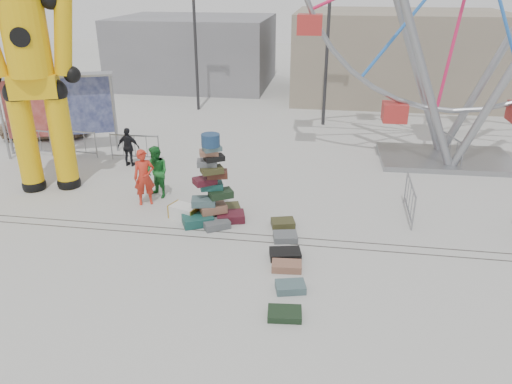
% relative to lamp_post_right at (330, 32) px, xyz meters
% --- Properties ---
extents(ground, '(90.00, 90.00, 0.00)m').
position_rel_lamp_post_right_xyz_m(ground, '(-3.09, -13.00, -4.48)').
color(ground, '#9E9E99').
rests_on(ground, ground).
extents(track_line_near, '(40.00, 0.04, 0.01)m').
position_rel_lamp_post_right_xyz_m(track_line_near, '(-3.09, -12.40, -4.48)').
color(track_line_near, '#47443F').
rests_on(track_line_near, ground).
extents(track_line_far, '(40.00, 0.04, 0.01)m').
position_rel_lamp_post_right_xyz_m(track_line_far, '(-3.09, -12.00, -4.48)').
color(track_line_far, '#47443F').
rests_on(track_line_far, ground).
extents(building_right, '(12.00, 8.00, 5.00)m').
position_rel_lamp_post_right_xyz_m(building_right, '(3.91, 7.00, -1.98)').
color(building_right, gray).
rests_on(building_right, ground).
extents(building_left, '(10.00, 8.00, 4.40)m').
position_rel_lamp_post_right_xyz_m(building_left, '(-9.09, 9.00, -2.28)').
color(building_left, gray).
rests_on(building_left, ground).
extents(lamp_post_right, '(1.41, 0.25, 8.00)m').
position_rel_lamp_post_right_xyz_m(lamp_post_right, '(0.00, 0.00, 0.00)').
color(lamp_post_right, '#2D2D30').
rests_on(lamp_post_right, ground).
extents(lamp_post_left, '(1.41, 0.25, 8.00)m').
position_rel_lamp_post_right_xyz_m(lamp_post_left, '(-7.00, 2.00, 0.00)').
color(lamp_post_left, '#2D2D30').
rests_on(lamp_post_left, ground).
extents(suitcase_tower, '(2.11, 1.84, 2.76)m').
position_rel_lamp_post_right_xyz_m(suitcase_tower, '(-3.10, -11.23, -3.71)').
color(suitcase_tower, '#1A504A').
rests_on(suitcase_tower, ground).
extents(crash_test_dummy, '(3.11, 1.59, 7.90)m').
position_rel_lamp_post_right_xyz_m(crash_test_dummy, '(-9.32, -9.68, -0.32)').
color(crash_test_dummy, black).
rests_on(crash_test_dummy, ground).
extents(banner_scaffold, '(4.46, 2.43, 3.27)m').
position_rel_lamp_post_right_xyz_m(banner_scaffold, '(-10.76, -6.00, -2.02)').
color(banner_scaffold, gray).
rests_on(banner_scaffold, ground).
extents(steamer_trunk, '(1.02, 0.80, 0.42)m').
position_rel_lamp_post_right_xyz_m(steamer_trunk, '(-3.99, -11.27, -4.27)').
color(steamer_trunk, silver).
rests_on(steamer_trunk, ground).
extents(row_case_0, '(0.80, 0.69, 0.21)m').
position_rel_lamp_post_right_xyz_m(row_case_0, '(-0.91, -11.36, -4.38)').
color(row_case_0, '#403E20').
rests_on(row_case_0, ground).
extents(row_case_1, '(0.77, 0.67, 0.19)m').
position_rel_lamp_post_right_xyz_m(row_case_1, '(-0.76, -12.16, -4.39)').
color(row_case_1, slate).
rests_on(row_case_1, ground).
extents(row_case_2, '(0.92, 0.71, 0.21)m').
position_rel_lamp_post_right_xyz_m(row_case_2, '(-0.66, -13.14, -4.38)').
color(row_case_2, black).
rests_on(row_case_2, ground).
extents(row_case_3, '(0.80, 0.51, 0.20)m').
position_rel_lamp_post_right_xyz_m(row_case_3, '(-0.56, -13.73, -4.38)').
color(row_case_3, '#93614A').
rests_on(row_case_3, ground).
extents(row_case_4, '(0.80, 0.64, 0.20)m').
position_rel_lamp_post_right_xyz_m(row_case_4, '(-0.38, -14.63, -4.38)').
color(row_case_4, '#4A666A').
rests_on(row_case_4, ground).
extents(row_case_5, '(0.80, 0.60, 0.16)m').
position_rel_lamp_post_right_xyz_m(row_case_5, '(-0.41, -15.64, -4.40)').
color(row_case_5, '#1A301B').
rests_on(row_case_5, ground).
extents(barricade_dummy_a, '(2.00, 0.34, 1.10)m').
position_rel_lamp_post_right_xyz_m(barricade_dummy_a, '(-12.07, -6.42, -3.93)').
color(barricade_dummy_a, gray).
rests_on(barricade_dummy_a, ground).
extents(barricade_dummy_b, '(2.00, 0.27, 1.10)m').
position_rel_lamp_post_right_xyz_m(barricade_dummy_b, '(-10.15, -6.33, -3.93)').
color(barricade_dummy_b, gray).
rests_on(barricade_dummy_b, ground).
extents(barricade_dummy_c, '(2.00, 0.13, 1.10)m').
position_rel_lamp_post_right_xyz_m(barricade_dummy_c, '(-7.44, -6.51, -3.93)').
color(barricade_dummy_c, gray).
rests_on(barricade_dummy_c, ground).
extents(barricade_wheel_front, '(0.11, 2.00, 1.10)m').
position_rel_lamp_post_right_xyz_m(barricade_wheel_front, '(2.88, -10.02, -3.93)').
color(barricade_wheel_front, gray).
rests_on(barricade_wheel_front, ground).
extents(barricade_wheel_back, '(0.64, 1.95, 1.10)m').
position_rel_lamp_post_right_xyz_m(barricade_wheel_back, '(5.09, -4.71, -3.93)').
color(barricade_wheel_back, gray).
rests_on(barricade_wheel_back, ground).
extents(pedestrian_red, '(0.81, 0.70, 1.86)m').
position_rel_lamp_post_right_xyz_m(pedestrian_red, '(-5.54, -10.43, -3.55)').
color(pedestrian_red, red).
rests_on(pedestrian_red, ground).
extents(pedestrian_green, '(1.09, 1.02, 1.77)m').
position_rel_lamp_post_right_xyz_m(pedestrian_green, '(-5.33, -9.83, -3.60)').
color(pedestrian_green, '#1C712A').
rests_on(pedestrian_green, ground).
extents(pedestrian_black, '(0.92, 0.43, 1.54)m').
position_rel_lamp_post_right_xyz_m(pedestrian_black, '(-7.43, -7.12, -3.71)').
color(pedestrian_black, black).
rests_on(pedestrian_black, ground).
extents(parked_suv, '(4.18, 2.69, 1.07)m').
position_rel_lamp_post_right_xyz_m(parked_suv, '(-12.73, -4.04, -3.95)').
color(parked_suv, '#937A5F').
rests_on(parked_suv, ground).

